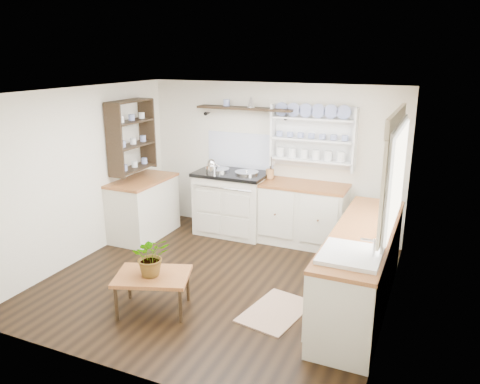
# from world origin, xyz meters

# --- Properties ---
(floor) EXTENTS (4.00, 3.80, 0.01)m
(floor) POSITION_xyz_m (0.00, 0.00, 0.00)
(floor) COLOR black
(floor) RESTS_ON ground
(wall_back) EXTENTS (4.00, 0.02, 2.30)m
(wall_back) POSITION_xyz_m (0.00, 1.90, 1.15)
(wall_back) COLOR silver
(wall_back) RESTS_ON ground
(wall_right) EXTENTS (0.02, 3.80, 2.30)m
(wall_right) POSITION_xyz_m (2.00, 0.00, 1.15)
(wall_right) COLOR silver
(wall_right) RESTS_ON ground
(wall_left) EXTENTS (0.02, 3.80, 2.30)m
(wall_left) POSITION_xyz_m (-2.00, 0.00, 1.15)
(wall_left) COLOR silver
(wall_left) RESTS_ON ground
(ceiling) EXTENTS (4.00, 3.80, 0.01)m
(ceiling) POSITION_xyz_m (0.00, 0.00, 2.30)
(ceiling) COLOR white
(ceiling) RESTS_ON wall_back
(window) EXTENTS (0.08, 1.55, 1.22)m
(window) POSITION_xyz_m (1.95, 0.15, 1.56)
(window) COLOR white
(window) RESTS_ON wall_right
(aga_cooker) EXTENTS (1.09, 0.76, 1.01)m
(aga_cooker) POSITION_xyz_m (-0.52, 1.57, 0.50)
(aga_cooker) COLOR beige
(aga_cooker) RESTS_ON floor
(back_cabinets) EXTENTS (1.27, 0.63, 0.90)m
(back_cabinets) POSITION_xyz_m (0.60, 1.60, 0.46)
(back_cabinets) COLOR beige
(back_cabinets) RESTS_ON floor
(right_cabinets) EXTENTS (0.62, 2.43, 0.90)m
(right_cabinets) POSITION_xyz_m (1.70, 0.10, 0.46)
(right_cabinets) COLOR beige
(right_cabinets) RESTS_ON floor
(belfast_sink) EXTENTS (0.55, 0.60, 0.45)m
(belfast_sink) POSITION_xyz_m (1.70, -0.65, 0.80)
(belfast_sink) COLOR white
(belfast_sink) RESTS_ON right_cabinets
(left_cabinets) EXTENTS (0.62, 1.13, 0.90)m
(left_cabinets) POSITION_xyz_m (-1.70, 0.90, 0.46)
(left_cabinets) COLOR beige
(left_cabinets) RESTS_ON floor
(plate_rack) EXTENTS (1.20, 0.22, 0.90)m
(plate_rack) POSITION_xyz_m (0.65, 1.86, 1.56)
(plate_rack) COLOR white
(plate_rack) RESTS_ON wall_back
(high_shelf) EXTENTS (1.50, 0.29, 0.16)m
(high_shelf) POSITION_xyz_m (-0.40, 1.78, 1.91)
(high_shelf) COLOR black
(high_shelf) RESTS_ON wall_back
(left_shelving) EXTENTS (0.28, 0.80, 1.05)m
(left_shelving) POSITION_xyz_m (-1.84, 0.90, 1.55)
(left_shelving) COLOR black
(left_shelving) RESTS_ON wall_left
(kettle) EXTENTS (0.19, 0.19, 0.24)m
(kettle) POSITION_xyz_m (-0.80, 1.45, 1.05)
(kettle) COLOR silver
(kettle) RESTS_ON aga_cooker
(utensil_crock) EXTENTS (0.12, 0.12, 0.14)m
(utensil_crock) POSITION_xyz_m (0.05, 1.68, 0.98)
(utensil_crock) COLOR #AD733F
(utensil_crock) RESTS_ON back_cabinets
(center_table) EXTENTS (0.92, 0.79, 0.42)m
(center_table) POSITION_xyz_m (-0.34, -0.90, 0.38)
(center_table) COLOR brown
(center_table) RESTS_ON floor
(potted_plant) EXTENTS (0.52, 0.51, 0.44)m
(potted_plant) POSITION_xyz_m (-0.34, -0.90, 0.64)
(potted_plant) COLOR #3F7233
(potted_plant) RESTS_ON center_table
(floor_rug) EXTENTS (0.70, 0.94, 0.02)m
(floor_rug) POSITION_xyz_m (0.90, -0.41, 0.01)
(floor_rug) COLOR #835F4C
(floor_rug) RESTS_ON floor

